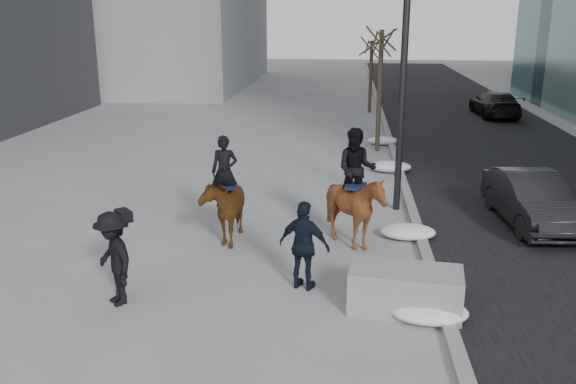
# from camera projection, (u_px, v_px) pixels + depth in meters

# --- Properties ---
(ground) EXTENTS (120.00, 120.00, 0.00)m
(ground) POSITION_uv_depth(u_px,v_px,m) (282.00, 281.00, 12.11)
(ground) COLOR gray
(ground) RESTS_ON ground
(road) EXTENTS (8.00, 90.00, 0.01)m
(road) POSITION_uv_depth(u_px,v_px,m) (514.00, 167.00, 21.01)
(road) COLOR black
(road) RESTS_ON ground
(curb) EXTENTS (0.25, 90.00, 0.12)m
(curb) POSITION_uv_depth(u_px,v_px,m) (397.00, 163.00, 21.36)
(curb) COLOR gray
(curb) RESTS_ON ground
(planter) EXTENTS (2.08, 1.23, 0.79)m
(planter) POSITION_uv_depth(u_px,v_px,m) (405.00, 290.00, 10.83)
(planter) COLOR gray
(planter) RESTS_ON ground
(car_near) EXTENTS (1.71, 4.05, 1.30)m
(car_near) POSITION_uv_depth(u_px,v_px,m) (532.00, 199.00, 15.20)
(car_near) COLOR black
(car_near) RESTS_ON ground
(car_far) EXTENTS (2.01, 4.51, 1.28)m
(car_far) POSITION_uv_depth(u_px,v_px,m) (495.00, 104.00, 31.17)
(car_far) COLOR black
(car_far) RESTS_ON ground
(tree_near) EXTENTS (1.20, 1.20, 5.03)m
(tree_near) POSITION_uv_depth(u_px,v_px,m) (380.00, 85.00, 22.88)
(tree_near) COLOR #393021
(tree_near) RESTS_ON ground
(tree_far) EXTENTS (1.20, 1.20, 4.15)m
(tree_far) POSITION_uv_depth(u_px,v_px,m) (371.00, 73.00, 32.00)
(tree_far) COLOR #372A21
(tree_far) RESTS_ON ground
(mounted_left) EXTENTS (0.92, 1.92, 2.44)m
(mounted_left) POSITION_uv_depth(u_px,v_px,m) (224.00, 202.00, 14.14)
(mounted_left) COLOR #4D240F
(mounted_left) RESTS_ON ground
(mounted_right) EXTENTS (1.54, 1.71, 2.71)m
(mounted_right) POSITION_uv_depth(u_px,v_px,m) (355.00, 201.00, 13.64)
(mounted_right) COLOR #4F210F
(mounted_right) RESTS_ON ground
(feeder) EXTENTS (1.11, 1.02, 1.75)m
(feeder) POSITION_uv_depth(u_px,v_px,m) (304.00, 246.00, 11.57)
(feeder) COLOR black
(feeder) RESTS_ON ground
(camera_crew) EXTENTS (1.24, 1.28, 1.75)m
(camera_crew) POSITION_uv_depth(u_px,v_px,m) (114.00, 258.00, 10.96)
(camera_crew) COLOR black
(camera_crew) RESTS_ON ground
(lamppost) EXTENTS (0.25, 2.38, 9.09)m
(lamppost) POSITION_uv_depth(u_px,v_px,m) (407.00, 18.00, 14.95)
(lamppost) COLOR black
(lamppost) RESTS_ON ground
(snow_piles) EXTENTS (1.38, 15.56, 0.35)m
(snow_piles) POSITION_uv_depth(u_px,v_px,m) (398.00, 195.00, 17.27)
(snow_piles) COLOR white
(snow_piles) RESTS_ON ground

